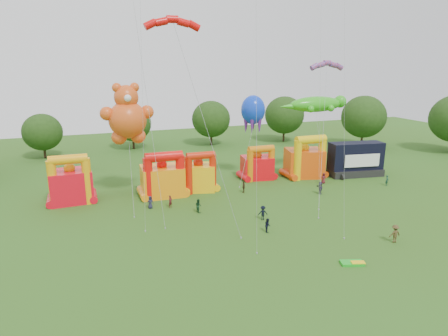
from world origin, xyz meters
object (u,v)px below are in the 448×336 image
object	(u,v)px
bouncy_castle_2	(199,175)
gecko_kite	(317,117)
bouncy_castle_0	(71,184)
spectator_4	(244,187)
teddy_bear_kite	(128,132)
octopus_kite	(248,142)
stage_trailer	(356,160)
spectator_0	(150,202)

from	to	relation	value
bouncy_castle_2	gecko_kite	distance (m)	21.85
bouncy_castle_0	bouncy_castle_2	bearing A→B (deg)	-3.07
spectator_4	bouncy_castle_0	bearing A→B (deg)	-61.89
teddy_bear_kite	octopus_kite	distance (m)	18.20
stage_trailer	spectator_4	size ratio (longest dim) A/B	5.62
teddy_bear_kite	spectator_4	world-z (taller)	teddy_bear_kite
stage_trailer	gecko_kite	world-z (taller)	gecko_kite
spectator_0	bouncy_castle_0	bearing A→B (deg)	132.06
bouncy_castle_0	spectator_0	size ratio (longest dim) A/B	4.09
stage_trailer	octopus_kite	bearing A→B (deg)	169.60
bouncy_castle_2	teddy_bear_kite	bearing A→B (deg)	-176.65
octopus_kite	spectator_0	size ratio (longest dim) A/B	8.03
teddy_bear_kite	gecko_kite	xyz separation A→B (m)	(29.90, 3.29, 0.14)
octopus_kite	spectator_0	bearing A→B (deg)	-156.69
spectator_4	octopus_kite	bearing A→B (deg)	-170.97
spectator_4	spectator_0	bearing A→B (deg)	-44.13
stage_trailer	octopus_kite	size ratio (longest dim) A/B	0.69
gecko_kite	teddy_bear_kite	bearing A→B (deg)	-173.73
stage_trailer	octopus_kite	xyz separation A→B (m)	(-17.23, 3.16, 3.35)
spectator_4	bouncy_castle_2	bearing A→B (deg)	-80.55
bouncy_castle_0	gecko_kite	world-z (taller)	gecko_kite
bouncy_castle_2	stage_trailer	world-z (taller)	bouncy_castle_2
bouncy_castle_0	spectator_4	distance (m)	22.78
bouncy_castle_2	spectator_4	size ratio (longest dim) A/B	3.69
bouncy_castle_2	spectator_4	xyz separation A→B (m)	(5.56, -3.03, -1.44)
stage_trailer	octopus_kite	distance (m)	17.83
bouncy_castle_0	stage_trailer	size ratio (longest dim) A/B	0.74
stage_trailer	teddy_bear_kite	bearing A→B (deg)	179.15
bouncy_castle_0	gecko_kite	xyz separation A→B (m)	(37.37, 1.84, 6.64)
gecko_kite	spectator_0	size ratio (longest dim) A/B	7.75
octopus_kite	spectator_4	distance (m)	7.82
octopus_kite	spectator_4	xyz separation A→B (m)	(-2.85, -5.13, -5.16)
bouncy_castle_0	teddy_bear_kite	size ratio (longest dim) A/B	0.43
bouncy_castle_2	octopus_kite	xyz separation A→B (m)	(8.41, 2.09, 3.73)
stage_trailer	bouncy_castle_2	bearing A→B (deg)	177.62
teddy_bear_kite	spectator_4	size ratio (longest dim) A/B	9.66
octopus_kite	teddy_bear_kite	bearing A→B (deg)	-171.53
teddy_bear_kite	octopus_kite	xyz separation A→B (m)	(17.75, 2.64, -3.04)
teddy_bear_kite	spectator_4	bearing A→B (deg)	-9.48
teddy_bear_kite	spectator_4	xyz separation A→B (m)	(14.90, -2.49, -8.21)
bouncy_castle_2	spectator_0	world-z (taller)	bouncy_castle_2
bouncy_castle_0	octopus_kite	distance (m)	25.49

